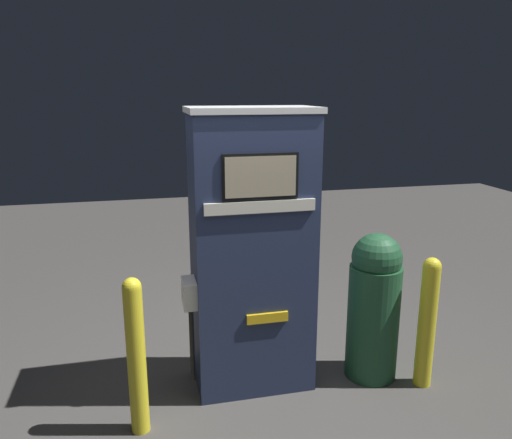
% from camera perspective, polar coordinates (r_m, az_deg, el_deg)
% --- Properties ---
extents(ground_plane, '(14.00, 14.00, 0.00)m').
position_cam_1_polar(ground_plane, '(3.74, 0.44, -19.69)').
color(ground_plane, '#423F3D').
extents(gas_pump, '(0.93, 0.51, 2.00)m').
position_cam_1_polar(gas_pump, '(3.50, -0.48, -3.77)').
color(gas_pump, '#232D4C').
rests_on(gas_pump, ground_plane).
extents(safety_bollard, '(0.12, 0.12, 1.03)m').
position_cam_1_polar(safety_bollard, '(3.25, -13.55, -14.68)').
color(safety_bollard, yellow).
rests_on(safety_bollard, ground_plane).
extents(trash_bin, '(0.38, 0.38, 1.12)m').
position_cam_1_polar(trash_bin, '(3.83, 13.32, -9.45)').
color(trash_bin, '#1E4C2D').
rests_on(trash_bin, ground_plane).
extents(safety_bollard_far, '(0.13, 0.13, 0.98)m').
position_cam_1_polar(safety_bollard_far, '(3.83, 18.98, -10.78)').
color(safety_bollard_far, yellow).
rests_on(safety_bollard_far, ground_plane).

